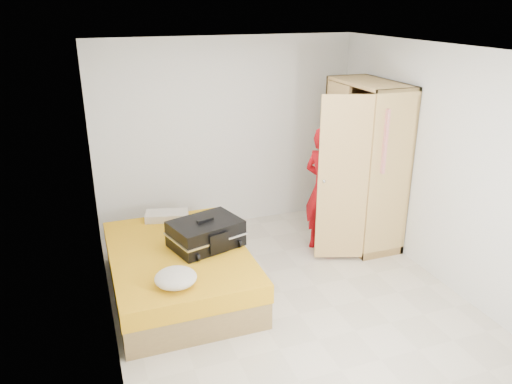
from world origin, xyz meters
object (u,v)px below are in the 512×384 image
object	(u,v)px
suitcase	(206,234)
round_cushion	(176,278)
bed	(179,270)
wardrobe	(362,169)
person	(324,190)

from	to	relation	value
suitcase	round_cushion	bearing A→B (deg)	-140.78
bed	wardrobe	world-z (taller)	wardrobe
round_cushion	wardrobe	bearing A→B (deg)	23.22
bed	wardrobe	xyz separation A→B (m)	(2.50, 0.45, 0.75)
bed	suitcase	bearing A→B (deg)	0.94
wardrobe	person	bearing A→B (deg)	-169.33
wardrobe	suitcase	bearing A→B (deg)	-168.44
person	suitcase	bearing A→B (deg)	78.52
bed	round_cushion	size ratio (longest dim) A/B	5.06
wardrobe	suitcase	size ratio (longest dim) A/B	2.43
person	round_cushion	bearing A→B (deg)	93.05
bed	person	xyz separation A→B (m)	(1.92, 0.34, 0.57)
suitcase	person	bearing A→B (deg)	-4.57
person	round_cushion	world-z (taller)	person
bed	person	size ratio (longest dim) A/B	1.23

